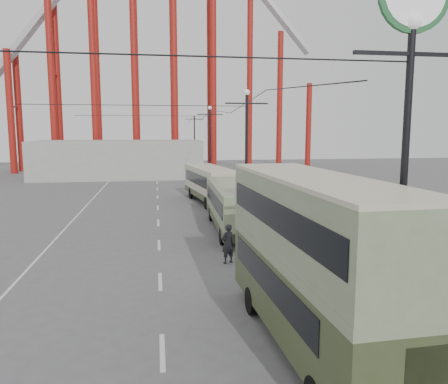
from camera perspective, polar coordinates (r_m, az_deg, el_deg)
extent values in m
plane|color=#545457|center=(15.31, -4.27, -16.34)|extent=(160.00, 160.00, 0.00)
cube|color=silver|center=(33.51, -8.61, -2.93)|extent=(0.15, 82.00, 0.01)
cube|color=silver|center=(35.09, 1.89, -2.35)|extent=(0.12, 120.00, 0.01)
cube|color=silver|center=(35.00, -18.50, -2.79)|extent=(0.12, 120.00, 0.01)
cylinder|color=black|center=(12.91, 22.31, -0.64)|extent=(0.20, 0.20, 9.00)
cylinder|color=black|center=(14.15, 21.35, -17.92)|extent=(0.44, 0.44, 0.50)
cube|color=black|center=(12.94, 23.23, 16.24)|extent=(3.20, 0.10, 0.10)
sphere|color=white|center=(13.09, 23.43, 19.70)|extent=(0.44, 0.44, 0.44)
cylinder|color=black|center=(32.65, 2.93, 4.81)|extent=(0.20, 0.20, 9.00)
cylinder|color=black|center=(33.16, 2.88, -2.54)|extent=(0.44, 0.44, 0.50)
cube|color=black|center=(32.66, 2.98, 11.48)|extent=(3.20, 0.10, 0.10)
sphere|color=white|center=(32.72, 2.99, 12.88)|extent=(0.44, 0.44, 0.44)
cylinder|color=black|center=(54.35, -1.83, 6.08)|extent=(0.20, 0.20, 9.00)
cylinder|color=black|center=(54.66, -1.81, 1.63)|extent=(0.44, 0.44, 0.50)
cube|color=black|center=(54.36, -1.85, 10.09)|extent=(3.20, 0.10, 0.10)
sphere|color=white|center=(54.39, -1.85, 10.93)|extent=(0.44, 0.44, 0.44)
cylinder|color=black|center=(76.23, -3.88, 6.61)|extent=(0.20, 0.20, 9.00)
cylinder|color=black|center=(76.44, -3.85, 3.43)|extent=(0.44, 0.44, 0.50)
cube|color=black|center=(76.23, -3.90, 9.47)|extent=(3.20, 0.10, 0.10)
sphere|color=white|center=(76.26, -3.91, 10.07)|extent=(0.44, 0.44, 0.44)
cylinder|color=maroon|center=(72.07, -26.12, 9.33)|extent=(1.00, 1.00, 18.00)
cylinder|color=maroon|center=(75.91, -25.22, 9.27)|extent=(1.00, 1.00, 18.00)
cylinder|color=maroon|center=(70.88, -21.59, 13.27)|extent=(1.00, 1.00, 27.00)
cylinder|color=maroon|center=(74.77, -20.91, 13.00)|extent=(1.00, 1.00, 27.00)
cylinder|color=maroon|center=(70.47, -16.80, 17.21)|extent=(1.00, 1.00, 36.00)
cylinder|color=maroon|center=(74.38, -16.36, 16.72)|extent=(1.00, 1.00, 36.00)
cylinder|color=maroon|center=(70.85, -11.80, 21.04)|extent=(1.00, 1.00, 45.00)
cylinder|color=maroon|center=(74.75, -11.64, 20.35)|extent=(1.00, 1.00, 45.00)
cylinder|color=maroon|center=(75.59, -6.78, 23.04)|extent=(1.00, 1.00, 52.00)
cylinder|color=maroon|center=(72.04, 3.38, 14.91)|extent=(0.90, 0.90, 30.00)
cylinder|color=maroon|center=(72.89, 7.28, 11.62)|extent=(0.90, 0.90, 22.00)
cylinder|color=maroon|center=(74.27, 10.97, 8.38)|extent=(0.90, 0.90, 14.00)
cube|color=#A5A4A9|center=(74.86, 7.47, 21.60)|extent=(9.89, 2.00, 10.87)
cube|color=gray|center=(61.23, -13.51, 4.21)|extent=(22.00, 10.00, 5.00)
cube|color=#333F22|center=(13.20, 11.27, -13.25)|extent=(2.74, 9.52, 2.07)
cube|color=black|center=(13.05, 11.32, -11.51)|extent=(2.70, 7.63, 0.85)
cube|color=#6B7A59|center=(12.82, 11.41, -8.33)|extent=(2.76, 9.52, 0.28)
cube|color=#6B7A59|center=(12.55, 11.56, -3.16)|extent=(2.74, 9.52, 2.07)
cube|color=black|center=(12.53, 11.57, -2.73)|extent=(2.76, 8.95, 0.80)
cube|color=beige|center=(12.38, 11.70, 1.81)|extent=(2.76, 9.52, 0.11)
cylinder|color=black|center=(15.60, 3.61, -13.97)|extent=(0.30, 0.95, 0.94)
cylinder|color=black|center=(16.24, 11.09, -13.20)|extent=(0.30, 0.95, 0.94)
cube|color=#6B7A59|center=(27.70, 1.08, -1.70)|extent=(2.65, 10.37, 2.25)
cube|color=black|center=(27.64, 1.09, -0.94)|extent=(2.66, 9.25, 0.89)
cube|color=#333F22|center=(27.87, 1.08, -3.51)|extent=(2.68, 10.37, 0.47)
cube|color=#6B7A59|center=(27.53, 1.09, 0.76)|extent=(2.67, 10.37, 0.15)
cylinder|color=black|center=(30.63, -1.66, -3.00)|extent=(0.29, 0.94, 0.94)
cylinder|color=black|center=(30.89, 2.25, -2.90)|extent=(0.29, 0.94, 0.94)
cylinder|color=black|center=(24.62, -0.28, -5.72)|extent=(0.29, 0.94, 0.94)
cylinder|color=black|center=(24.95, 4.58, -5.56)|extent=(0.29, 0.94, 0.94)
cube|color=beige|center=(38.48, -1.80, 1.20)|extent=(3.83, 10.28, 2.41)
cube|color=black|center=(38.44, -1.80, 1.79)|extent=(3.71, 9.09, 0.95)
cube|color=#333F22|center=(38.61, -1.79, -0.21)|extent=(3.86, 10.28, 0.50)
cube|color=beige|center=(38.35, -1.81, 3.11)|extent=(3.85, 10.28, 0.16)
cylinder|color=black|center=(40.90, -4.26, -0.19)|extent=(0.41, 1.03, 1.00)
cylinder|color=black|center=(41.44, -1.20, -0.06)|extent=(0.41, 1.03, 1.00)
cylinder|color=black|center=(35.49, -2.32, -1.42)|extent=(0.41, 1.03, 1.00)
cylinder|color=black|center=(36.11, 1.17, -1.26)|extent=(0.41, 1.03, 1.00)
imported|color=black|center=(21.01, 0.49, -6.77)|extent=(0.83, 0.73, 1.90)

